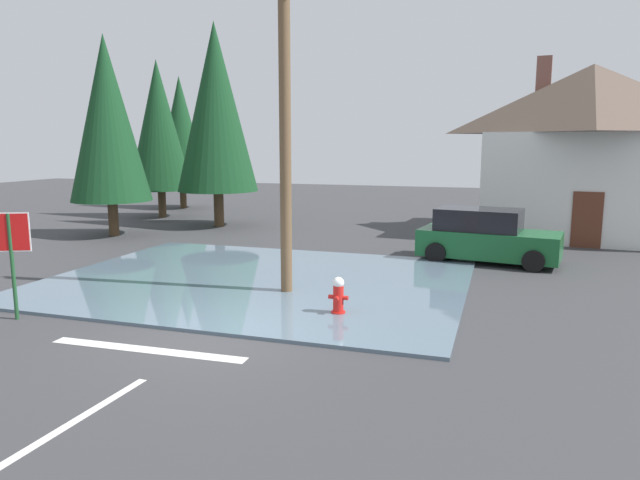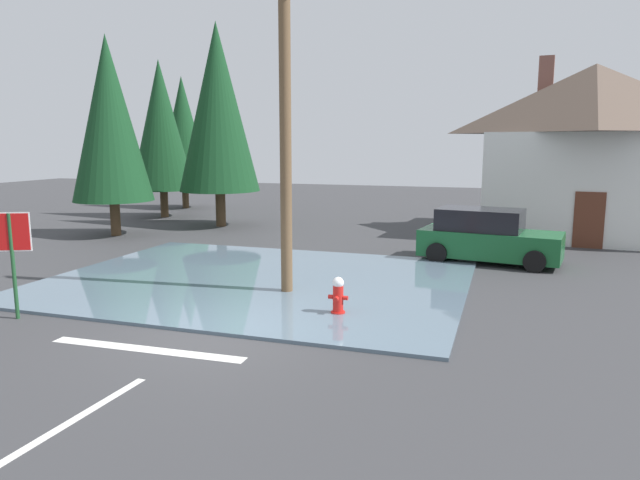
% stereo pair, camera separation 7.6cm
% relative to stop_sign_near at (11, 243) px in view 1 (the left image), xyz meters
% --- Properties ---
extents(ground_plane, '(80.00, 80.00, 0.10)m').
position_rel_stop_sign_near_xyz_m(ground_plane, '(4.44, 0.48, -1.68)').
color(ground_plane, '#38383A').
extents(flood_puddle, '(10.97, 8.67, 0.08)m').
position_rel_stop_sign_near_xyz_m(flood_puddle, '(3.49, 4.65, -1.60)').
color(flood_puddle, slate).
rests_on(flood_puddle, ground).
extents(lane_stop_bar, '(3.87, 0.40, 0.01)m').
position_rel_stop_sign_near_xyz_m(lane_stop_bar, '(3.70, -0.75, -1.63)').
color(lane_stop_bar, silver).
rests_on(lane_stop_bar, ground).
extents(lane_center_stripe, '(0.29, 3.81, 0.01)m').
position_rel_stop_sign_near_xyz_m(lane_center_stripe, '(4.36, -3.82, -1.63)').
color(lane_center_stripe, silver).
rests_on(lane_center_stripe, ground).
extents(stop_sign_near, '(0.76, 0.35, 2.28)m').
position_rel_stop_sign_near_xyz_m(stop_sign_near, '(0.00, 0.00, 0.00)').
color(stop_sign_near, '#1E4C28').
rests_on(stop_sign_near, ground).
extents(fire_hydrant, '(0.43, 0.37, 0.86)m').
position_rel_stop_sign_near_xyz_m(fire_hydrant, '(6.43, 2.29, -1.21)').
color(fire_hydrant, red).
rests_on(fire_hydrant, ground).
extents(utility_pole, '(1.60, 0.28, 8.28)m').
position_rel_stop_sign_near_xyz_m(utility_pole, '(4.70, 3.71, 2.68)').
color(utility_pole, brown).
rests_on(utility_pole, ground).
extents(house, '(8.61, 7.77, 7.27)m').
position_rel_stop_sign_near_xyz_m(house, '(12.81, 16.20, 1.87)').
color(house, silver).
rests_on(house, ground).
extents(parked_car, '(4.44, 2.49, 1.67)m').
position_rel_stop_sign_near_xyz_m(parked_car, '(9.23, 9.28, -0.84)').
color(parked_car, '#195B2D').
rests_on(parked_car, ground).
extents(pine_tree_tall_left, '(3.14, 3.14, 7.84)m').
position_rel_stop_sign_near_xyz_m(pine_tree_tall_left, '(-5.22, 10.11, 2.98)').
color(pine_tree_tall_left, '#4C3823').
rests_on(pine_tree_tall_left, ground).
extents(pine_tree_mid_left, '(3.53, 3.53, 8.83)m').
position_rel_stop_sign_near_xyz_m(pine_tree_mid_left, '(-2.42, 13.79, 3.56)').
color(pine_tree_mid_left, '#4C3823').
rests_on(pine_tree_mid_left, ground).
extents(pine_tree_short_left, '(2.95, 2.95, 7.37)m').
position_rel_stop_sign_near_xyz_m(pine_tree_short_left, '(-7.82, 19.75, 2.70)').
color(pine_tree_short_left, '#4C3823').
rests_on(pine_tree_short_left, ground).
extents(pine_tree_far_center, '(3.08, 3.08, 7.69)m').
position_rel_stop_sign_near_xyz_m(pine_tree_far_center, '(-6.64, 15.79, 2.89)').
color(pine_tree_far_center, '#4C3823').
rests_on(pine_tree_far_center, ground).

